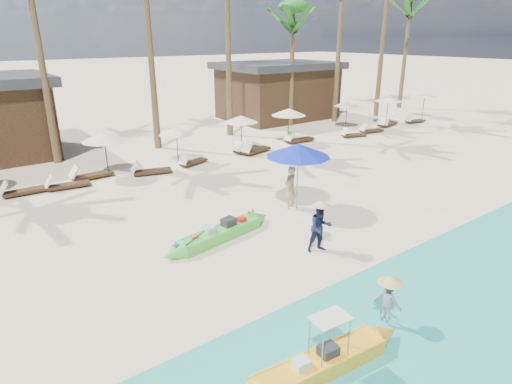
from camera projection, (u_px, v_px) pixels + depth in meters
ground at (281, 247)px, 13.44m from camera, size 240.00×240.00×0.00m
wet_sand_strip at (422, 330)px, 9.66m from camera, size 240.00×4.50×0.01m
green_canoe at (220, 233)px, 13.86m from camera, size 4.91×1.14×0.63m
yellow_canoe at (320, 364)px, 8.37m from camera, size 4.72×0.88×1.22m
tourist at (290, 188)px, 16.17m from camera, size 0.68×0.53×1.66m
vendor_green at (320, 228)px, 12.93m from camera, size 0.90×0.79×1.56m
vendor_yellow at (388, 300)px, 9.59m from camera, size 0.50×0.71×1.00m
blue_umbrella at (298, 150)px, 15.54m from camera, size 2.39×2.39×2.57m
lounger_4_left at (21, 191)px, 17.70m from camera, size 1.81×0.58×0.61m
lounger_4_right at (65, 184)px, 18.43m from camera, size 1.83×0.78×0.60m
resort_parasol_5 at (104, 137)px, 19.48m from camera, size 2.04×2.04×2.10m
lounger_5_left at (90, 175)px, 19.65m from camera, size 1.96×0.69×0.65m
resort_parasol_6 at (176, 131)px, 21.59m from camera, size 1.84×1.84×1.90m
lounger_6_left at (149, 170)px, 20.31m from camera, size 1.95×1.05×0.63m
lounger_6_right at (192, 162)px, 21.81m from camera, size 1.74×0.96×0.57m
resort_parasol_7 at (241, 119)px, 24.15m from camera, size 1.94×1.94×2.00m
lounger_7_left at (246, 149)px, 24.20m from camera, size 1.94×0.88×0.63m
lounger_7_right at (255, 150)px, 23.92m from camera, size 2.07×1.05×0.67m
resort_parasol_8 at (289, 112)px, 25.53m from camera, size 2.09×2.09×2.15m
lounger_8_left at (298, 139)px, 26.37m from camera, size 2.01×0.71×0.67m
resort_parasol_9 at (347, 104)px, 30.20m from camera, size 1.82×1.82×1.88m
lounger_9_left at (352, 134)px, 27.78m from camera, size 1.78×1.00×0.58m
lounger_9_right at (370, 130)px, 28.99m from camera, size 1.84×0.86×0.60m
resort_parasol_10 at (389, 98)px, 31.30m from camera, size 2.04×2.04×2.10m
lounger_10_left at (386, 123)px, 31.03m from camera, size 2.06×0.89×0.68m
lounger_10_right at (387, 124)px, 31.04m from camera, size 1.78×0.96×0.58m
resort_parasol_11 at (425, 94)px, 33.91m from camera, size 2.01×2.01×2.07m
lounger_11_left at (414, 120)px, 32.23m from camera, size 1.83×0.73×0.61m
palm_6 at (293, 23)px, 29.12m from camera, size 2.08×2.08×8.51m
palm_9 at (410, 13)px, 36.42m from camera, size 2.08×2.08×9.82m
pavilion_east at (278, 90)px, 33.70m from camera, size 8.80×6.60×4.30m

